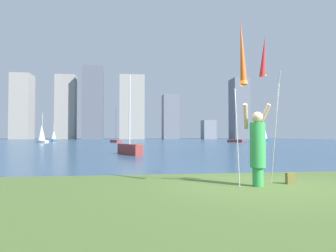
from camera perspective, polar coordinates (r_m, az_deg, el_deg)
The scene contains 18 objects.
ground at distance 58.37m, azimuth -4.85°, elevation -2.99°, with size 120.00×138.00×0.12m.
person at distance 7.79m, azimuth 16.28°, elevation -3.47°, with size 0.74×0.55×2.02m.
kite_flag_left at distance 7.56m, azimuth 13.58°, elevation 12.77°, with size 0.16×0.67×3.99m.
kite_flag_right at distance 8.80m, azimuth 17.43°, elevation 11.55°, with size 0.16×1.06×3.88m.
bag at distance 8.50m, azimuth 21.76°, elevation -9.03°, with size 0.22×0.13×0.28m.
sailboat_0 at distance 54.54m, azimuth -22.41°, elevation -1.31°, with size 2.28×2.09×4.88m.
sailboat_2 at distance 63.55m, azimuth -20.47°, elevation -1.73°, with size 1.18×1.89×3.72m.
sailboat_3 at distance 19.93m, azimuth -7.15°, elevation -4.07°, with size 1.59×2.84×5.12m.
sailboat_4 at distance 55.25m, azimuth 12.43°, elevation -2.64°, with size 2.47×2.72×5.30m.
sailboat_5 at distance 60.09m, azimuth 17.42°, elevation -1.26°, with size 1.16×2.29×4.46m.
sailboat_6 at distance 53.46m, azimuth -9.68°, elevation -2.72°, with size 2.05×2.50×5.79m.
skyline_tower_0 at distance 108.51m, azimuth -25.45°, elevation 3.25°, with size 5.85×7.08×20.68m.
skyline_tower_1 at distance 104.87m, azimuth -18.44°, elevation 3.34°, with size 6.31×4.72×20.68m.
skyline_tower_2 at distance 99.76m, azimuth -13.73°, elevation 4.18°, with size 6.25×5.95×22.82m.
skyline_tower_3 at distance 101.17m, azimuth -6.73°, elevation 3.43°, with size 7.93×6.71×20.63m.
skyline_tower_4 at distance 102.25m, azimuth 0.41°, elevation 1.67°, with size 5.09×6.09×14.60m.
skyline_tower_5 at distance 102.83m, azimuth 7.53°, elevation -0.67°, with size 4.18×4.76×6.20m.
skyline_tower_6 at distance 108.25m, azimuth 13.08°, elevation 3.12°, with size 5.37×6.58×20.58m.
Camera 1 is at (-3.30, -7.32, 1.24)m, focal length 32.83 mm.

